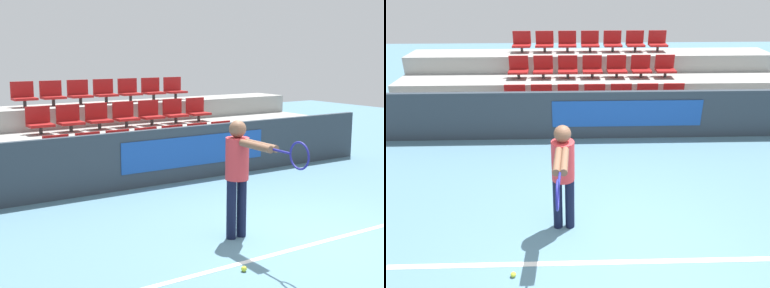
# 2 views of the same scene
# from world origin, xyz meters

# --- Properties ---
(ground_plane) EXTENTS (30.00, 30.00, 0.00)m
(ground_plane) POSITION_xyz_m (0.00, 0.00, 0.00)
(ground_plane) COLOR slate
(court_baseline) EXTENTS (5.87, 0.08, 0.01)m
(court_baseline) POSITION_xyz_m (0.00, -0.05, 0.00)
(court_baseline) COLOR white
(court_baseline) RESTS_ON ground
(barrier_wall) EXTENTS (10.04, 0.14, 1.05)m
(barrier_wall) POSITION_xyz_m (0.01, 3.79, 0.52)
(barrier_wall) COLOR #2D3842
(barrier_wall) RESTS_ON ground
(bleacher_tier_front) EXTENTS (9.64, 1.03, 0.43)m
(bleacher_tier_front) POSITION_xyz_m (0.00, 4.39, 0.22)
(bleacher_tier_front) COLOR #9E9E99
(bleacher_tier_front) RESTS_ON ground
(bleacher_tier_middle) EXTENTS (9.64, 1.03, 0.87)m
(bleacher_tier_middle) POSITION_xyz_m (0.00, 5.42, 0.43)
(bleacher_tier_middle) COLOR #9E9E99
(bleacher_tier_middle) RESTS_ON ground
(bleacher_tier_back) EXTENTS (9.64, 1.03, 1.30)m
(bleacher_tier_back) POSITION_xyz_m (0.00, 6.45, 0.65)
(bleacher_tier_back) COLOR #9E9E99
(bleacher_tier_back) RESTS_ON ground
(stadium_chair_0) EXTENTS (0.48, 0.37, 0.53)m
(stadium_chair_0) POSITION_xyz_m (-1.83, 4.51, 0.68)
(stadium_chair_0) COLOR #333333
(stadium_chair_0) RESTS_ON bleacher_tier_front
(stadium_chair_1) EXTENTS (0.48, 0.37, 0.53)m
(stadium_chair_1) POSITION_xyz_m (-1.22, 4.51, 0.68)
(stadium_chair_1) COLOR #333333
(stadium_chair_1) RESTS_ON bleacher_tier_front
(stadium_chair_2) EXTENTS (0.48, 0.37, 0.53)m
(stadium_chair_2) POSITION_xyz_m (-0.61, 4.51, 0.68)
(stadium_chair_2) COLOR #333333
(stadium_chair_2) RESTS_ON bleacher_tier_front
(stadium_chair_3) EXTENTS (0.48, 0.37, 0.53)m
(stadium_chair_3) POSITION_xyz_m (0.00, 4.51, 0.68)
(stadium_chair_3) COLOR #333333
(stadium_chair_3) RESTS_ON bleacher_tier_front
(stadium_chair_4) EXTENTS (0.48, 0.37, 0.53)m
(stadium_chair_4) POSITION_xyz_m (0.61, 4.51, 0.68)
(stadium_chair_4) COLOR #333333
(stadium_chair_4) RESTS_ON bleacher_tier_front
(stadium_chair_5) EXTENTS (0.48, 0.37, 0.53)m
(stadium_chair_5) POSITION_xyz_m (1.22, 4.51, 0.68)
(stadium_chair_5) COLOR #333333
(stadium_chair_5) RESTS_ON bleacher_tier_front
(stadium_chair_6) EXTENTS (0.48, 0.37, 0.53)m
(stadium_chair_6) POSITION_xyz_m (1.83, 4.51, 0.68)
(stadium_chair_6) COLOR #333333
(stadium_chair_6) RESTS_ON bleacher_tier_front
(stadium_chair_7) EXTENTS (0.48, 0.37, 0.53)m
(stadium_chair_7) POSITION_xyz_m (-1.83, 5.54, 1.12)
(stadium_chair_7) COLOR #333333
(stadium_chair_7) RESTS_ON bleacher_tier_middle
(stadium_chair_8) EXTENTS (0.48, 0.37, 0.53)m
(stadium_chair_8) POSITION_xyz_m (-1.22, 5.54, 1.12)
(stadium_chair_8) COLOR #333333
(stadium_chair_8) RESTS_ON bleacher_tier_middle
(stadium_chair_9) EXTENTS (0.48, 0.37, 0.53)m
(stadium_chair_9) POSITION_xyz_m (-0.61, 5.54, 1.12)
(stadium_chair_9) COLOR #333333
(stadium_chair_9) RESTS_ON bleacher_tier_middle
(stadium_chair_10) EXTENTS (0.48, 0.37, 0.53)m
(stadium_chair_10) POSITION_xyz_m (0.00, 5.54, 1.12)
(stadium_chair_10) COLOR #333333
(stadium_chair_10) RESTS_ON bleacher_tier_middle
(stadium_chair_11) EXTENTS (0.48, 0.37, 0.53)m
(stadium_chair_11) POSITION_xyz_m (0.61, 5.54, 1.12)
(stadium_chair_11) COLOR #333333
(stadium_chair_11) RESTS_ON bleacher_tier_middle
(stadium_chair_12) EXTENTS (0.48, 0.37, 0.53)m
(stadium_chair_12) POSITION_xyz_m (1.22, 5.54, 1.12)
(stadium_chair_12) COLOR #333333
(stadium_chair_12) RESTS_ON bleacher_tier_middle
(stadium_chair_13) EXTENTS (0.48, 0.37, 0.53)m
(stadium_chair_13) POSITION_xyz_m (1.83, 5.54, 1.12)
(stadium_chair_13) COLOR #333333
(stadium_chair_13) RESTS_ON bleacher_tier_middle
(stadium_chair_14) EXTENTS (0.48, 0.37, 0.53)m
(stadium_chair_14) POSITION_xyz_m (-1.83, 6.57, 1.55)
(stadium_chair_14) COLOR #333333
(stadium_chair_14) RESTS_ON bleacher_tier_back
(stadium_chair_15) EXTENTS (0.48, 0.37, 0.53)m
(stadium_chair_15) POSITION_xyz_m (-1.22, 6.57, 1.55)
(stadium_chair_15) COLOR #333333
(stadium_chair_15) RESTS_ON bleacher_tier_back
(stadium_chair_16) EXTENTS (0.48, 0.37, 0.53)m
(stadium_chair_16) POSITION_xyz_m (-0.61, 6.57, 1.55)
(stadium_chair_16) COLOR #333333
(stadium_chair_16) RESTS_ON bleacher_tier_back
(stadium_chair_17) EXTENTS (0.48, 0.37, 0.53)m
(stadium_chair_17) POSITION_xyz_m (0.00, 6.57, 1.55)
(stadium_chair_17) COLOR #333333
(stadium_chair_17) RESTS_ON bleacher_tier_back
(stadium_chair_18) EXTENTS (0.48, 0.37, 0.53)m
(stadium_chair_18) POSITION_xyz_m (0.61, 6.57, 1.55)
(stadium_chair_18) COLOR #333333
(stadium_chair_18) RESTS_ON bleacher_tier_back
(stadium_chair_19) EXTENTS (0.48, 0.37, 0.53)m
(stadium_chair_19) POSITION_xyz_m (1.22, 6.57, 1.55)
(stadium_chair_19) COLOR #333333
(stadium_chair_19) RESTS_ON bleacher_tier_back
(stadium_chair_20) EXTENTS (0.48, 0.37, 0.53)m
(stadium_chair_20) POSITION_xyz_m (1.83, 6.57, 1.55)
(stadium_chair_20) COLOR #333333
(stadium_chair_20) RESTS_ON bleacher_tier_back
(tennis_player) EXTENTS (0.31, 1.50, 1.58)m
(tennis_player) POSITION_xyz_m (-0.71, 0.63, 0.97)
(tennis_player) COLOR black
(tennis_player) RESTS_ON ground
(tennis_ball) EXTENTS (0.07, 0.07, 0.07)m
(tennis_ball) POSITION_xyz_m (-1.32, -0.25, 0.03)
(tennis_ball) COLOR #CCDB33
(tennis_ball) RESTS_ON ground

